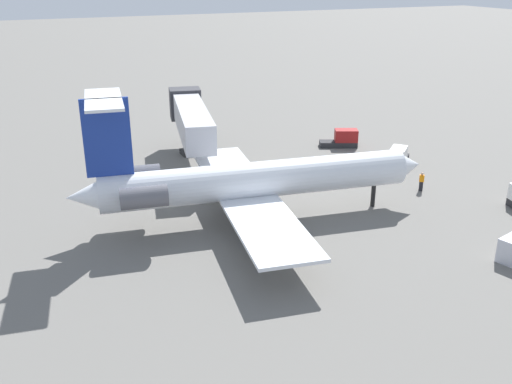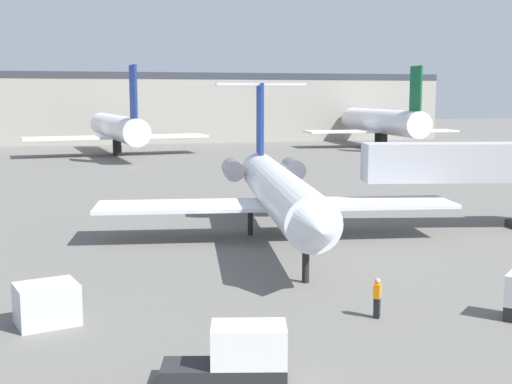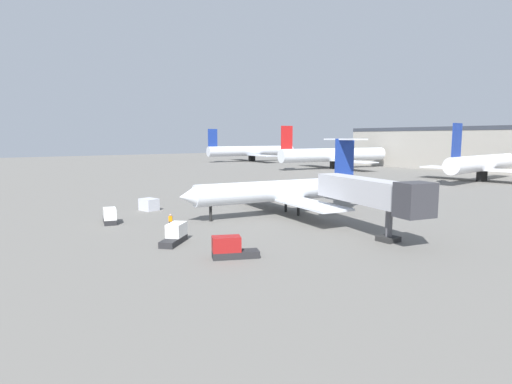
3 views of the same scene
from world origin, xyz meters
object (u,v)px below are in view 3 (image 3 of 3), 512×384
object	(u,v)px
ground_crew_marshaller	(171,221)
cargo_container_uld	(149,204)
baggage_tug_trailing	(230,248)
parked_airliner_west_end	(251,151)
jet_bridge	(375,193)
baggage_tug_lead	(110,217)
baggage_tug_spare	(175,234)
regional_jet	(285,190)
parked_airliner_west_mid	(334,155)
parked_airliner_centre	(482,164)

from	to	relation	value
ground_crew_marshaller	cargo_container_uld	xyz separation A→B (m)	(-13.18, 2.58, -0.02)
baggage_tug_trailing	parked_airliner_west_end	distance (m)	146.98
jet_bridge	baggage_tug_lead	xyz separation A→B (m)	(-22.62, -20.44, -3.68)
jet_bridge	baggage_tug_spare	xyz separation A→B (m)	(-9.31, -18.04, -3.68)
ground_crew_marshaller	baggage_tug_spare	size ratio (longest dim) A/B	0.44
jet_bridge	cargo_container_uld	bearing A→B (deg)	-155.53
jet_bridge	parked_airliner_west_end	world-z (taller)	parked_airliner_west_end
regional_jet	parked_airliner_west_mid	distance (m)	86.32
regional_jet	parked_airliner_centre	xyz separation A→B (m)	(-7.00, 64.38, 0.85)
parked_airliner_west_mid	parked_airliner_centre	xyz separation A→B (m)	(48.94, -1.35, -0.25)
baggage_tug_spare	parked_airliner_west_mid	size ratio (longest dim) A/B	0.09
cargo_container_uld	parked_airliner_west_mid	size ratio (longest dim) A/B	0.07
baggage_tug_lead	parked_airliner_west_mid	world-z (taller)	parked_airliner_west_mid
regional_jet	baggage_tug_trailing	distance (m)	21.87
baggage_tug_lead	parked_airliner_centre	xyz separation A→B (m)	(0.30, 85.33, 3.34)
ground_crew_marshaller	baggage_tug_trailing	bearing A→B (deg)	-2.91
parked_airliner_west_end	parked_airliner_centre	bearing A→B (deg)	-1.97
baggage_tug_spare	parked_airliner_west_mid	bearing A→B (deg)	126.32
baggage_tug_trailing	parked_airliner_centre	bearing A→B (deg)	104.23
baggage_tug_lead	baggage_tug_trailing	xyz separation A→B (m)	(20.92, 4.02, 0.00)
baggage_tug_trailing	cargo_container_uld	world-z (taller)	baggage_tug_trailing
ground_crew_marshaller	parked_airliner_west_mid	size ratio (longest dim) A/B	0.04
ground_crew_marshaller	baggage_tug_lead	distance (m)	8.41
ground_crew_marshaller	parked_airliner_centre	size ratio (longest dim) A/B	0.05
baggage_tug_trailing	jet_bridge	bearing A→B (deg)	84.08
ground_crew_marshaller	baggage_tug_lead	world-z (taller)	baggage_tug_lead
baggage_tug_trailing	baggage_tug_spare	size ratio (longest dim) A/B	1.09
parked_airliner_west_end	parked_airliner_west_mid	size ratio (longest dim) A/B	0.98
baggage_tug_spare	parked_airliner_west_end	world-z (taller)	parked_airliner_west_end
jet_bridge	cargo_container_uld	world-z (taller)	jet_bridge
baggage_tug_spare	parked_airliner_west_mid	distance (m)	104.67
baggage_tug_spare	cargo_container_uld	distance (m)	20.14
ground_crew_marshaller	baggage_tug_spare	xyz separation A→B (m)	(6.35, -2.33, -0.02)
regional_jet	ground_crew_marshaller	bearing A→B (deg)	-91.20
ground_crew_marshaller	cargo_container_uld	bearing A→B (deg)	168.93
ground_crew_marshaller	baggage_tug_trailing	xyz separation A→B (m)	(13.96, -0.71, -0.02)
jet_bridge	parked_airliner_west_mid	xyz separation A→B (m)	(-71.27, 66.24, -0.09)
parked_airliner_west_end	regional_jet	bearing A→B (deg)	-32.50
jet_bridge	ground_crew_marshaller	size ratio (longest dim) A/B	9.51
baggage_tug_spare	parked_airliner_west_end	xyz separation A→B (m)	(-112.44, 86.35, 3.50)
parked_airliner_west_end	parked_airliner_centre	size ratio (longest dim) A/B	1.21
regional_jet	baggage_tug_lead	distance (m)	22.32
cargo_container_uld	parked_airliner_west_end	bearing A→B (deg)	138.76
jet_bridge	cargo_container_uld	distance (m)	31.90
ground_crew_marshaller	cargo_container_uld	world-z (taller)	ground_crew_marshaller
cargo_container_uld	parked_airliner_centre	bearing A→B (deg)	85.22
baggage_tug_trailing	parked_airliner_centre	xyz separation A→B (m)	(-20.62, 81.31, 3.34)
ground_crew_marshaller	baggage_tug_spare	distance (m)	6.76
baggage_tug_lead	parked_airliner_west_mid	distance (m)	99.46
baggage_tug_lead	baggage_tug_spare	world-z (taller)	same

